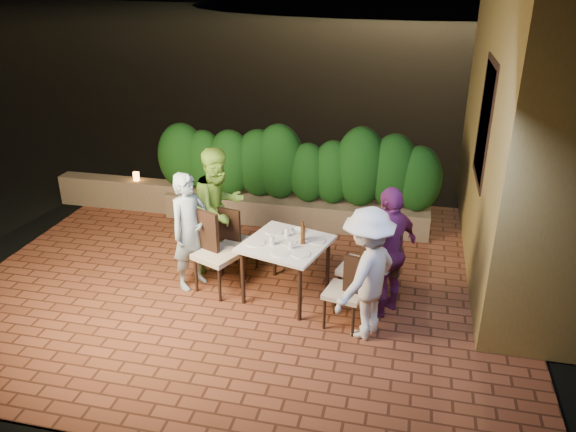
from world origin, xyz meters
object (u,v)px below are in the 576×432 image
(chair_left_front, at_px, (217,253))
(chair_left_back, at_px, (239,242))
(bowl, at_px, (297,231))
(diner_white, at_px, (367,274))
(chair_right_back, at_px, (361,267))
(diner_green, at_px, (219,209))
(chair_right_front, at_px, (345,291))
(dining_table, at_px, (286,270))
(parapet_lamp, at_px, (136,176))
(diner_purple, at_px, (389,252))
(diner_blue, at_px, (190,231))
(beer_bottle, at_px, (303,232))

(chair_left_front, xyz_separation_m, chair_left_back, (0.12, 0.51, -0.08))
(bowl, xyz_separation_m, diner_white, (0.94, -0.86, -0.01))
(chair_right_back, bearing_deg, diner_green, -1.53)
(chair_right_front, xyz_separation_m, chair_right_back, (0.13, 0.47, 0.07))
(bowl, bearing_deg, dining_table, -103.53)
(parapet_lamp, bearing_deg, bowl, -30.72)
(parapet_lamp, bearing_deg, dining_table, -35.26)
(bowl, distance_m, parapet_lamp, 3.67)
(bowl, bearing_deg, chair_right_back, -18.47)
(diner_purple, bearing_deg, bowl, -73.01)
(bowl, relative_size, chair_left_front, 0.15)
(diner_white, bearing_deg, diner_green, -92.01)
(diner_green, height_order, diner_white, diner_green)
(diner_white, bearing_deg, chair_left_front, -78.24)
(dining_table, height_order, bowl, bowl)
(chair_left_front, height_order, chair_right_front, chair_left_front)
(chair_right_back, bearing_deg, chair_left_front, 16.78)
(bowl, height_order, chair_right_front, chair_right_front)
(diner_purple, height_order, parapet_lamp, diner_purple)
(diner_blue, relative_size, diner_purple, 0.97)
(chair_right_front, bearing_deg, parapet_lamp, -22.49)
(bowl, xyz_separation_m, parapet_lamp, (-3.15, 1.87, -0.20))
(chair_left_front, distance_m, diner_green, 0.73)
(dining_table, bearing_deg, chair_right_back, 1.54)
(chair_left_back, relative_size, parapet_lamp, 6.33)
(bowl, distance_m, diner_green, 1.16)
(beer_bottle, height_order, diner_blue, diner_blue)
(diner_green, relative_size, diner_purple, 1.06)
(parapet_lamp, bearing_deg, chair_left_front, -45.05)
(chair_right_front, relative_size, diner_white, 0.59)
(chair_left_back, bearing_deg, diner_white, -18.35)
(bowl, distance_m, chair_left_back, 0.90)
(chair_right_back, xyz_separation_m, diner_green, (-1.96, 0.57, 0.32))
(beer_bottle, height_order, chair_left_front, same)
(dining_table, distance_m, chair_right_front, 0.90)
(chair_left_back, bearing_deg, chair_right_back, -3.15)
(chair_right_back, bearing_deg, chair_left_back, -0.37)
(dining_table, distance_m, parapet_lamp, 3.78)
(diner_blue, distance_m, diner_green, 0.62)
(diner_green, bearing_deg, chair_left_front, -132.36)
(bowl, height_order, chair_right_back, chair_right_back)
(beer_bottle, relative_size, chair_left_back, 0.33)
(chair_right_front, height_order, diner_white, diner_white)
(chair_right_back, distance_m, diner_green, 2.07)
(chair_left_front, relative_size, diner_green, 0.62)
(dining_table, relative_size, diner_white, 0.61)
(diner_purple, bearing_deg, parapet_lamp, -83.56)
(beer_bottle, xyz_separation_m, diner_green, (-1.25, 0.59, -0.06))
(diner_blue, xyz_separation_m, diner_green, (0.18, 0.59, 0.07))
(chair_left_front, distance_m, diner_blue, 0.44)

